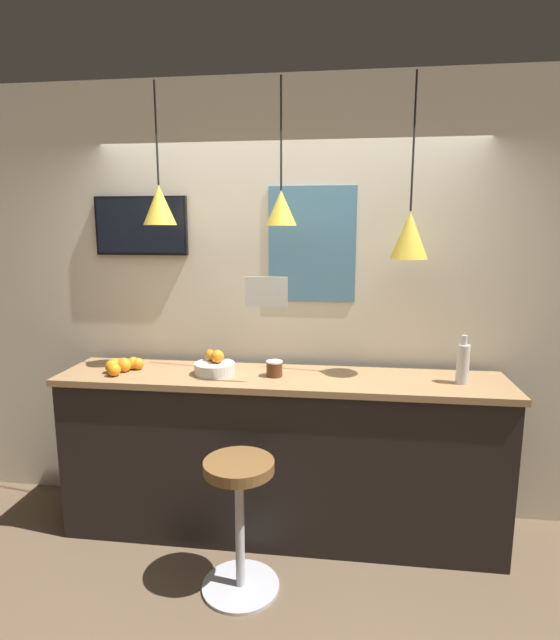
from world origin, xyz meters
name	(u,v)px	position (x,y,z in m)	size (l,w,h in m)	color
ground_plane	(264,604)	(0.00, 0.00, 0.00)	(14.00, 14.00, 0.00)	brown
back_wall	(287,303)	(0.00, 1.04, 1.45)	(8.00, 0.06, 2.90)	beige
service_counter	(280,455)	(0.00, 0.66, 0.53)	(2.76, 0.54, 1.05)	black
bar_stool	(239,504)	(-0.15, 0.11, 0.50)	(0.43, 0.43, 0.75)	#B7B7BC
fruit_bowl	(215,366)	(-0.41, 0.65, 1.11)	(0.25, 0.25, 0.15)	beige
orange_pile	(122,365)	(-1.01, 0.63, 1.09)	(0.22, 0.24, 0.08)	orange
juice_bottle	(463,363)	(1.08, 0.64, 1.18)	(0.07, 0.07, 0.29)	silver
spread_jar	(274,369)	(-0.03, 0.64, 1.10)	(0.10, 0.10, 0.10)	#562D19
pendant_lamp_left	(159,205)	(-0.75, 0.71, 2.09)	(0.20, 0.20, 0.83)	black
pendant_lamp_middle	(281,207)	(0.00, 0.71, 2.07)	(0.19, 0.19, 0.84)	black
pendant_lamp_right	(409,235)	(0.75, 0.71, 1.91)	(0.22, 0.22, 1.03)	black
mounted_tv	(141,226)	(-0.99, 0.98, 1.97)	(0.64, 0.04, 0.39)	black
hanging_menu_board	(266,292)	(-0.05, 0.46, 1.60)	(0.24, 0.01, 0.17)	silver
wall_poster	(312,244)	(0.17, 1.00, 1.85)	(0.57, 0.01, 0.74)	teal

